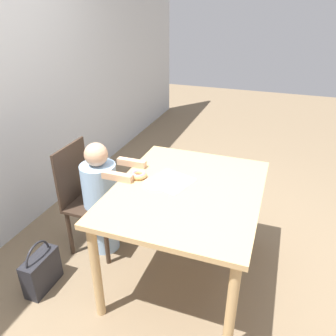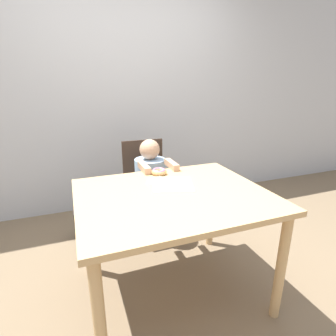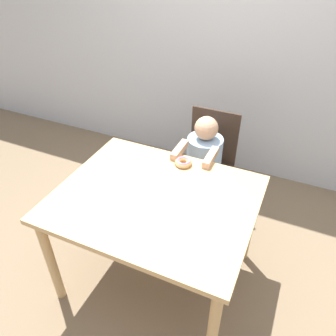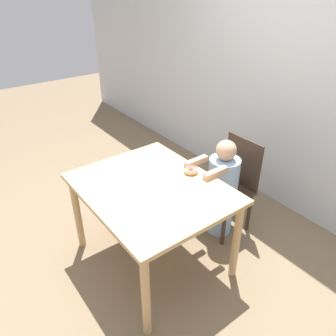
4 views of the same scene
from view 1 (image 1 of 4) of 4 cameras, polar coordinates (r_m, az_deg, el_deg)
name	(u,v)px [view 1 (image 1 of 4)]	position (r m, az deg, el deg)	size (l,w,h in m)	color
ground_plane	(185,273)	(2.66, 2.92, -17.78)	(12.00, 12.00, 0.00)	#7A664C
dining_table	(187,201)	(2.24, 3.32, -5.71)	(1.19, 0.96, 0.76)	tan
chair	(88,198)	(2.72, -13.71, -5.11)	(0.40, 0.40, 0.90)	#38281E
child_figure	(102,200)	(2.65, -11.50, -5.43)	(0.28, 0.48, 0.95)	#99BCE0
donut	(139,175)	(2.32, -5.14, -1.16)	(0.12, 0.12, 0.04)	tan
napkin	(170,181)	(2.27, 0.36, -2.31)	(0.34, 0.34, 0.00)	white
handbag	(41,271)	(2.62, -21.19, -16.33)	(0.29, 0.12, 0.40)	#232328
plate	(155,184)	(2.24, -2.26, -2.73)	(0.17, 0.17, 0.01)	white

